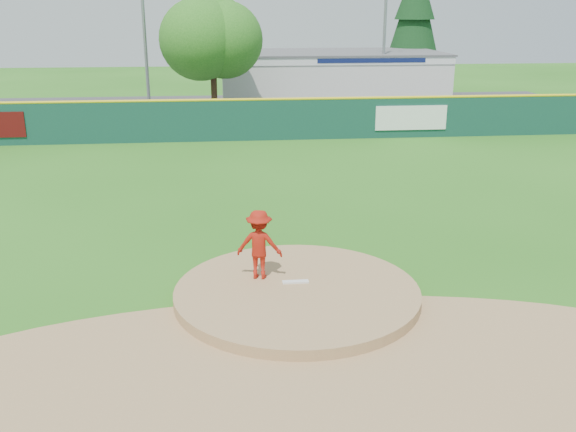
{
  "coord_description": "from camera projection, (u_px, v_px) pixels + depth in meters",
  "views": [
    {
      "loc": [
        -1.53,
        -13.06,
        6.25
      ],
      "look_at": [
        0.0,
        2.0,
        1.3
      ],
      "focal_mm": 40.0,
      "sensor_mm": 36.0,
      "label": 1
    }
  ],
  "objects": [
    {
      "name": "infield_dirt_arc",
      "position": [
        316.0,
        369.0,
        11.6
      ],
      "size": [
        15.4,
        15.4,
        0.01
      ],
      "primitive_type": "cylinder",
      "color": "#9E774C",
      "rests_on": "ground"
    },
    {
      "name": "light_pole_right",
      "position": [
        385.0,
        18.0,
        41.0
      ],
      "size": [
        1.75,
        0.25,
        10.0
      ],
      "color": "gray",
      "rests_on": "ground"
    },
    {
      "name": "outfield_fence",
      "position": [
        255.0,
        118.0,
        31.12
      ],
      "size": [
        40.0,
        0.14,
        2.07
      ],
      "color": "#133E33",
      "rests_on": "ground"
    },
    {
      "name": "van",
      "position": [
        161.0,
        115.0,
        34.68
      ],
      "size": [
        5.26,
        3.58,
        1.34
      ],
      "primitive_type": "imported",
      "rotation": [
        0.0,
        0.0,
        1.88
      ],
      "color": "silver",
      "rests_on": "parking_lot"
    },
    {
      "name": "parking_lot",
      "position": [
        247.0,
        112.0,
        39.96
      ],
      "size": [
        44.0,
        16.0,
        0.02
      ],
      "primitive_type": "cube",
      "color": "#38383A",
      "rests_on": "ground"
    },
    {
      "name": "pool_building_grp",
      "position": [
        330.0,
        76.0,
        44.75
      ],
      "size": [
        15.2,
        8.2,
        3.31
      ],
      "color": "silver",
      "rests_on": "ground"
    },
    {
      "name": "conifer_tree",
      "position": [
        415.0,
        17.0,
        48.0
      ],
      "size": [
        4.4,
        4.4,
        9.5
      ],
      "color": "#382314",
      "rests_on": "ground"
    },
    {
      "name": "light_pole_left",
      "position": [
        143.0,
        10.0,
        37.51
      ],
      "size": [
        1.75,
        0.25,
        11.0
      ],
      "color": "gray",
      "rests_on": "ground"
    },
    {
      "name": "pitcher",
      "position": [
        259.0,
        244.0,
        14.69
      ],
      "size": [
        1.16,
        0.82,
        1.63
      ],
      "primitive_type": "imported",
      "rotation": [
        0.0,
        0.0,
        2.92
      ],
      "color": "#A2190D",
      "rests_on": "pitchers_mound"
    },
    {
      "name": "deciduous_tree",
      "position": [
        212.0,
        38.0,
        36.47
      ],
      "size": [
        5.6,
        5.6,
        7.36
      ],
      "color": "#382314",
      "rests_on": "ground"
    },
    {
      "name": "pitching_rubber",
      "position": [
        296.0,
        282.0,
        14.63
      ],
      "size": [
        0.6,
        0.15,
        0.04
      ],
      "primitive_type": "cube",
      "color": "white",
      "rests_on": "pitchers_mound"
    },
    {
      "name": "fence_banners",
      "position": [
        205.0,
        121.0,
        30.84
      ],
      "size": [
        23.96,
        0.04,
        1.2
      ],
      "color": "#520C0B",
      "rests_on": "ground"
    },
    {
      "name": "pitchers_mound",
      "position": [
        297.0,
        298.0,
        14.43
      ],
      "size": [
        5.5,
        5.5,
        0.5
      ],
      "primitive_type": "cylinder",
      "color": "#9E774C",
      "rests_on": "ground"
    },
    {
      "name": "ground",
      "position": [
        297.0,
        298.0,
        14.43
      ],
      "size": [
        120.0,
        120.0,
        0.0
      ],
      "primitive_type": "plane",
      "color": "#286B19",
      "rests_on": "ground"
    }
  ]
}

